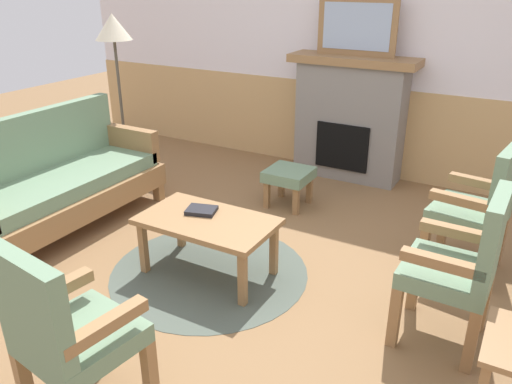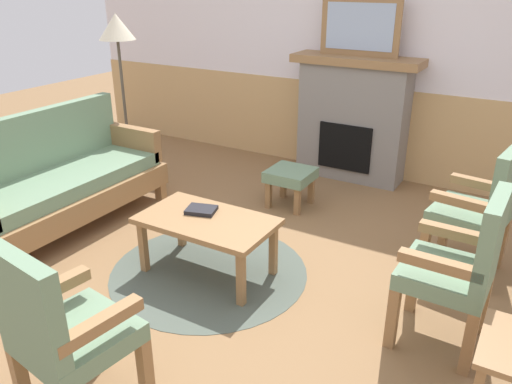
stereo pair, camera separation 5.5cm
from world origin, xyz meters
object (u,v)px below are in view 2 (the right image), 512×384
Objects in this scene: coffee_table at (207,225)px; armchair_front_left at (61,329)px; framed_picture at (360,27)px; armchair_by_window_left at (460,265)px; book_on_table at (201,210)px; footstool at (291,177)px; armchair_near_fireplace at (481,206)px; couch at (62,182)px; floor_lamp_by_couch at (117,38)px; fireplace at (353,118)px.

armchair_front_left is (0.21, -1.43, 0.15)m from coffee_table.
coffee_table is (-0.19, -2.36, -1.17)m from framed_picture.
armchair_by_window_left is at bearing 2.70° from coffee_table.
book_on_table is at bearing 101.55° from armchair_front_left.
framed_picture is at bearing 78.19° from footstool.
framed_picture reaches higher than footstool.
armchair_near_fireplace is at bearing 30.21° from coffee_table.
book_on_table is at bearing 2.40° from couch.
armchair_by_window_left is (1.70, -1.28, 0.25)m from footstool.
armchair_near_fireplace reaches higher than footstool.
armchair_by_window_left is at bearing 1.25° from couch.
armchair_front_left is at bearing -121.22° from armchair_near_fireplace.
armchair_by_window_left is 1.00× the size of armchair_front_left.
floor_lamp_by_couch reaches higher than armchair_front_left.
armchair_near_fireplace reaches higher than coffee_table.
framed_picture reaches higher than fireplace.
framed_picture is at bearing 82.86° from book_on_table.
couch is 2.02m from footstool.
coffee_table is at bearing -35.60° from book_on_table.
armchair_near_fireplace is at bearing -43.46° from framed_picture.
floor_lamp_by_couch is at bearing 147.72° from book_on_table.
armchair_near_fireplace is (1.66, 0.97, 0.15)m from coffee_table.
floor_lamp_by_couch reaches higher than coffee_table.
armchair_by_window_left is at bearing -56.89° from fireplace.
armchair_near_fireplace is at bearing -3.82° from floor_lamp_by_couch.
armchair_near_fireplace is 0.89m from armchair_by_window_left.
fireplace reaches higher than armchair_by_window_left.
framed_picture is 0.82× the size of armchair_near_fireplace.
coffee_table is at bearing 98.34° from armchair_front_left.
armchair_by_window_left reaches higher than footstool.
framed_picture reaches higher than floor_lamp_by_couch.
armchair_near_fireplace and armchair_by_window_left have the same top height.
fireplace is 1.33× the size of armchair_front_left.
floor_lamp_by_couch is at bearing -175.32° from footstool.
couch reaches higher than coffee_table.
floor_lamp_by_couch is at bearing -150.99° from framed_picture.
coffee_table reaches higher than footstool.
floor_lamp_by_couch is at bearing 128.63° from armchair_front_left.
floor_lamp_by_couch is at bearing 147.55° from coffee_table.
armchair_near_fireplace is at bearing -13.11° from footstool.
armchair_by_window_left is (1.68, 0.08, 0.15)m from coffee_table.
armchair_near_fireplace is 3.68m from floor_lamp_by_couch.
fireplace is 0.91m from framed_picture.
footstool is 1.74m from armchair_near_fireplace.
fireplace reaches higher than footstool.
armchair_front_left is (-1.45, -2.40, 0.00)m from armchair_near_fireplace.
framed_picture is at bearing 53.93° from couch.
floor_lamp_by_couch reaches higher than footstool.
book_on_table is (-0.29, -2.29, -0.20)m from fireplace.
armchair_near_fireplace reaches higher than book_on_table.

